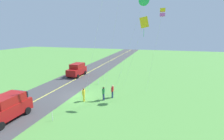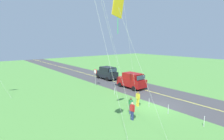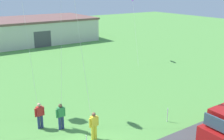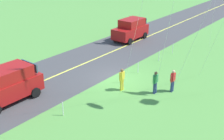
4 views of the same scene
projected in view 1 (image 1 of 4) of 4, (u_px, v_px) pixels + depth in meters
name	position (u px, v px, depth m)	size (l,w,h in m)	color
ground_plane	(78.00, 96.00, 20.81)	(120.00, 120.00, 0.10)	#549342
asphalt_road	(51.00, 93.00, 21.92)	(120.00, 7.00, 0.00)	#424244
road_centre_stripe	(51.00, 93.00, 21.92)	(120.00, 0.16, 0.00)	#E5E04C
car_suv_foreground	(6.00, 107.00, 14.95)	(4.40, 2.12, 2.24)	maroon
car_parked_west_near	(77.00, 70.00, 30.23)	(4.40, 2.12, 2.24)	maroon
person_adult_near	(112.00, 91.00, 20.04)	(0.58, 0.22, 1.60)	navy
person_adult_companion	(84.00, 94.00, 18.99)	(0.58, 0.22, 1.60)	yellow
person_child_watcher	(104.00, 93.00, 19.36)	(0.58, 0.22, 1.60)	navy
kite_red_low	(144.00, 1.00, 16.58)	(0.50, 3.92, 11.42)	silver
kite_orange_near	(144.00, 24.00, 19.15)	(2.16, 3.42, 9.53)	silver
kite_cyan_top	(163.00, 13.00, 18.35)	(2.08, 1.82, 10.30)	silver
fence_post_0	(104.00, 77.00, 27.79)	(0.05, 0.05, 0.90)	silver
fence_post_1	(98.00, 81.00, 25.37)	(0.05, 0.05, 0.90)	silver
fence_post_2	(89.00, 88.00, 22.28)	(0.05, 0.05, 0.90)	silver
fence_post_3	(81.00, 94.00, 20.13)	(0.05, 0.05, 0.90)	silver
fence_post_4	(52.00, 116.00, 14.85)	(0.05, 0.05, 0.90)	silver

